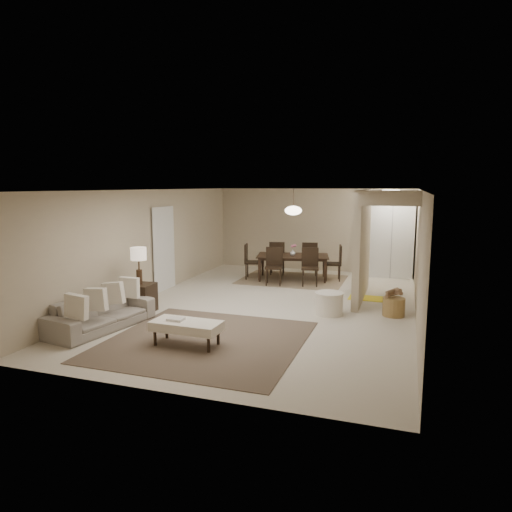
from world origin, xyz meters
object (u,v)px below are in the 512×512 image
(side_table, at_px, (140,298))
(dining_table, at_px, (293,268))
(round_pouf, at_px, (329,303))
(wicker_basket, at_px, (394,307))
(pantry_cabinet, at_px, (392,240))
(sofa, at_px, (101,313))
(ottoman_bench, at_px, (186,326))

(side_table, xyz_separation_m, dining_table, (2.19, 4.17, 0.05))
(round_pouf, height_order, wicker_basket, round_pouf)
(pantry_cabinet, relative_size, sofa, 1.03)
(pantry_cabinet, bearing_deg, round_pouf, -102.96)
(side_table, bearing_deg, sofa, -92.39)
(sofa, distance_m, ottoman_bench, 1.90)
(ottoman_bench, distance_m, wicker_basket, 4.26)
(pantry_cabinet, xyz_separation_m, ottoman_bench, (-2.92, -7.02, -0.72))
(pantry_cabinet, height_order, wicker_basket, pantry_cabinet)
(ottoman_bench, xyz_separation_m, dining_table, (0.36, 5.67, 0.01))
(ottoman_bench, distance_m, side_table, 2.36)
(sofa, height_order, wicker_basket, sofa)
(sofa, relative_size, wicker_basket, 4.65)
(ottoman_bench, relative_size, dining_table, 0.59)
(ottoman_bench, relative_size, wicker_basket, 2.65)
(pantry_cabinet, xyz_separation_m, round_pouf, (-1.02, -4.45, -0.83))
(sofa, relative_size, round_pouf, 3.51)
(sofa, bearing_deg, round_pouf, -49.34)
(ottoman_bench, bearing_deg, round_pouf, 55.05)
(sofa, xyz_separation_m, dining_table, (2.24, 5.37, 0.05))
(sofa, relative_size, dining_table, 1.04)
(pantry_cabinet, distance_m, dining_table, 2.98)
(wicker_basket, bearing_deg, ottoman_bench, -137.62)
(ottoman_bench, bearing_deg, sofa, 172.42)
(pantry_cabinet, distance_m, wicker_basket, 4.25)
(pantry_cabinet, xyz_separation_m, side_table, (-4.75, -5.52, -0.75))
(round_pouf, relative_size, wicker_basket, 1.33)
(ottoman_bench, bearing_deg, wicker_basket, 43.87)
(pantry_cabinet, relative_size, wicker_basket, 4.81)
(sofa, xyz_separation_m, side_table, (0.05, 1.20, -0.00))
(side_table, height_order, dining_table, dining_table)
(ottoman_bench, height_order, round_pouf, round_pouf)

